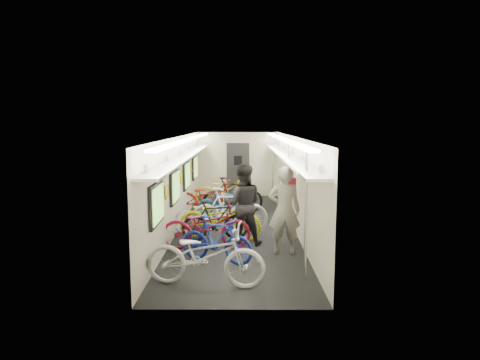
{
  "coord_description": "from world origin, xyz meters",
  "views": [
    {
      "loc": [
        0.13,
        -11.04,
        2.76
      ],
      "look_at": [
        0.09,
        0.91,
        1.15
      ],
      "focal_mm": 32.0,
      "sensor_mm": 36.0,
      "label": 1
    }
  ],
  "objects_px": {
    "bicycle_0": "(205,255)",
    "bicycle_1": "(216,239)",
    "passenger_mid": "(243,205)",
    "backpack": "(290,186)",
    "passenger_near": "(284,210)"
  },
  "relations": [
    {
      "from": "bicycle_0",
      "to": "bicycle_1",
      "type": "relative_size",
      "value": 1.32
    },
    {
      "from": "bicycle_0",
      "to": "passenger_near",
      "type": "distance_m",
      "value": 2.41
    },
    {
      "from": "bicycle_1",
      "to": "backpack",
      "type": "bearing_deg",
      "value": -20.5
    },
    {
      "from": "bicycle_1",
      "to": "backpack",
      "type": "xyz_separation_m",
      "value": [
        1.64,
        1.72,
        0.81
      ]
    },
    {
      "from": "passenger_near",
      "to": "bicycle_1",
      "type": "bearing_deg",
      "value": 27.31
    },
    {
      "from": "backpack",
      "to": "bicycle_0",
      "type": "bearing_deg",
      "value": -140.57
    },
    {
      "from": "backpack",
      "to": "passenger_mid",
      "type": "bearing_deg",
      "value": -178.75
    },
    {
      "from": "bicycle_0",
      "to": "bicycle_1",
      "type": "xyz_separation_m",
      "value": [
        0.12,
        1.23,
        -0.07
      ]
    },
    {
      "from": "bicycle_0",
      "to": "passenger_mid",
      "type": "bearing_deg",
      "value": -5.39
    },
    {
      "from": "passenger_mid",
      "to": "backpack",
      "type": "distance_m",
      "value": 1.24
    },
    {
      "from": "bicycle_1",
      "to": "passenger_near",
      "type": "relative_size",
      "value": 0.84
    },
    {
      "from": "passenger_mid",
      "to": "backpack",
      "type": "relative_size",
      "value": 4.86
    },
    {
      "from": "passenger_mid",
      "to": "bicycle_0",
      "type": "bearing_deg",
      "value": 74.95
    },
    {
      "from": "bicycle_1",
      "to": "passenger_near",
      "type": "distance_m",
      "value": 1.59
    },
    {
      "from": "bicycle_0",
      "to": "passenger_mid",
      "type": "relative_size",
      "value": 1.12
    }
  ]
}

